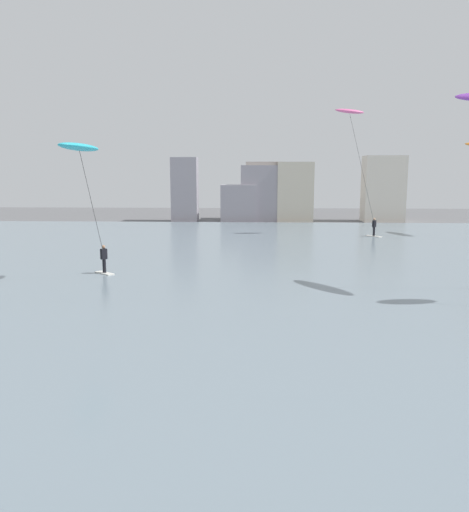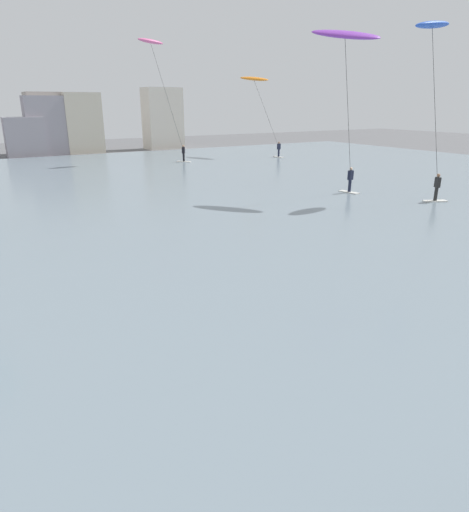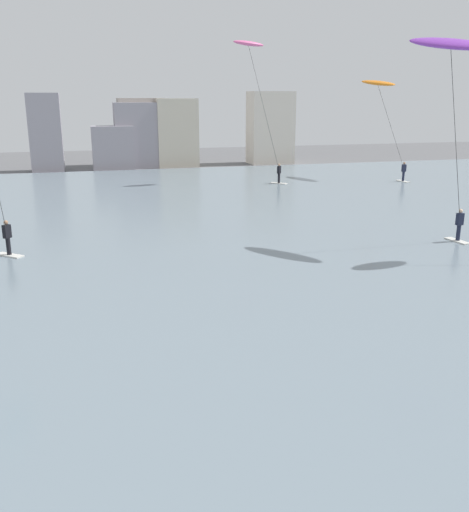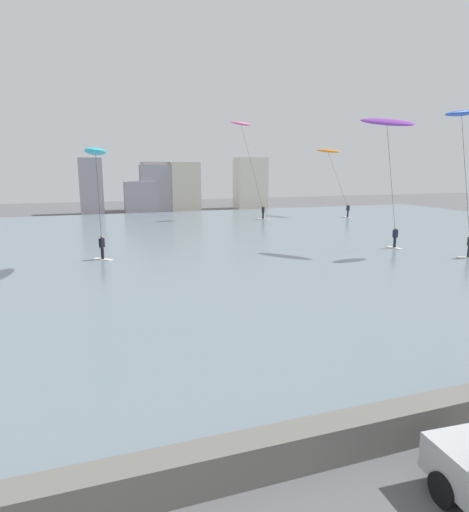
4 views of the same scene
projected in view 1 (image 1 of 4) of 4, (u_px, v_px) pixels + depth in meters
name	position (u px, v px, depth m)	size (l,w,h in m)	color
water_bay	(242.00, 263.00, 33.29)	(84.00, 52.00, 0.10)	slate
far_shore_buildings	(287.00, 192.00, 60.93)	(26.88, 5.32, 7.58)	gray
kitesurfer_pink	(353.00, 127.00, 45.94)	(4.30, 2.69, 11.33)	silver
kitesurfer_cyan	(81.00, 157.00, 26.06)	(1.69, 5.33, 7.23)	silver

